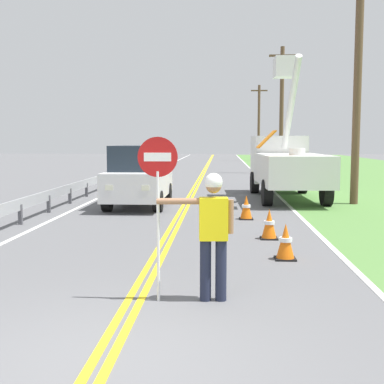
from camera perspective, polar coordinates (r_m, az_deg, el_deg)
ground_plane at (r=5.68m, az=-9.96°, el=-17.97°), size 160.00×160.00×0.00m
centerline_yellow_left at (r=25.19m, az=0.24°, el=0.63°), size 0.11×110.00×0.01m
centerline_yellow_right at (r=25.19m, az=0.65°, el=0.63°), size 0.11×110.00×0.01m
edge_line_right at (r=25.27m, az=8.62°, el=0.58°), size 0.12×110.00×0.01m
edge_line_left at (r=25.62m, az=-7.63°, el=0.67°), size 0.12×110.00×0.01m
flagger_worker at (r=7.22m, az=2.32°, el=-4.06°), size 1.09×0.27×1.83m
stop_sign_paddle at (r=7.13m, az=-3.84°, el=1.18°), size 0.56×0.04×2.33m
utility_bucket_truck at (r=20.53m, az=10.39°, el=3.31°), size 2.67×6.88×5.55m
oncoming_suv_nearest at (r=17.74m, az=-5.90°, el=1.84°), size 1.92×4.61×2.10m
utility_pole_near at (r=19.20m, az=18.02°, el=11.88°), size 1.80×0.28×8.44m
utility_pole_mid at (r=35.78m, az=9.98°, el=9.23°), size 1.80×0.28×8.57m
utility_pole_far at (r=57.05m, az=7.48°, el=7.82°), size 1.80×0.28×8.27m
traffic_cone_lead at (r=9.98m, az=10.40°, el=-5.53°), size 0.40×0.40×0.70m
traffic_cone_mid at (r=11.96m, az=8.62°, el=-3.62°), size 0.40×0.40×0.70m
traffic_cone_tail at (r=14.83m, az=6.08°, el=-1.76°), size 0.40×0.40×0.70m
guardrail_left_shoulder at (r=19.94m, az=-12.55°, el=0.61°), size 0.10×32.00×0.71m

